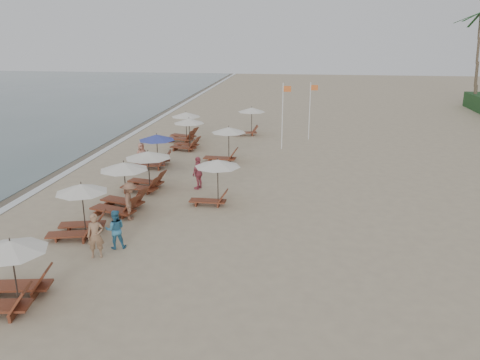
# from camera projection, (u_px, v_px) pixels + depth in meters

# --- Properties ---
(ground) EXTENTS (160.00, 160.00, 0.00)m
(ground) POSITION_uv_depth(u_px,v_px,m) (226.00, 251.00, 18.80)
(ground) COLOR tan
(ground) RESTS_ON ground
(wet_sand_band) EXTENTS (3.20, 140.00, 0.01)m
(wet_sand_band) POSITION_uv_depth(u_px,v_px,m) (52.00, 169.00, 29.87)
(wet_sand_band) COLOR #6B5E4C
(wet_sand_band) RESTS_ON ground
(foam_line) EXTENTS (0.50, 140.00, 0.02)m
(foam_line) POSITION_uv_depth(u_px,v_px,m) (72.00, 170.00, 29.70)
(foam_line) COLOR white
(foam_line) RESTS_ON ground
(lounger_station_0) EXTENTS (2.76, 2.39, 2.17)m
(lounger_station_0) POSITION_uv_depth(u_px,v_px,m) (6.00, 276.00, 14.83)
(lounger_station_0) COLOR brown
(lounger_station_0) RESTS_ON ground
(lounger_station_1) EXTENTS (2.52, 2.20, 2.24)m
(lounger_station_1) POSITION_uv_depth(u_px,v_px,m) (78.00, 211.00, 19.91)
(lounger_station_1) COLOR brown
(lounger_station_1) RESTS_ON ground
(lounger_station_2) EXTENTS (2.78, 2.63, 2.39)m
(lounger_station_2) POSITION_uv_depth(u_px,v_px,m) (120.00, 189.00, 22.60)
(lounger_station_2) COLOR brown
(lounger_station_2) RESTS_ON ground
(lounger_station_3) EXTENTS (2.71, 2.42, 2.10)m
(lounger_station_3) POSITION_uv_depth(u_px,v_px,m) (145.00, 170.00, 25.72)
(lounger_station_3) COLOR brown
(lounger_station_3) RESTS_ON ground
(lounger_station_4) EXTENTS (2.64, 2.39, 2.06)m
(lounger_station_4) POSITION_uv_depth(u_px,v_px,m) (153.00, 151.00, 30.08)
(lounger_station_4) COLOR brown
(lounger_station_4) RESTS_ON ground
(lounger_station_5) EXTENTS (2.49, 2.20, 2.23)m
(lounger_station_5) POSITION_uv_depth(u_px,v_px,m) (187.00, 133.00, 34.54)
(lounger_station_5) COLOR brown
(lounger_station_5) RESTS_ON ground
(lounger_station_6) EXTENTS (2.70, 2.55, 2.21)m
(lounger_station_6) POSITION_uv_depth(u_px,v_px,m) (183.00, 127.00, 37.25)
(lounger_station_6) COLOR brown
(lounger_station_6) RESTS_ON ground
(inland_station_0) EXTENTS (2.52, 2.24, 2.22)m
(inland_station_0) POSITION_uv_depth(u_px,v_px,m) (214.00, 175.00, 23.41)
(inland_station_0) COLOR brown
(inland_station_0) RESTS_ON ground
(inland_station_1) EXTENTS (2.79, 2.24, 2.22)m
(inland_station_1) POSITION_uv_depth(u_px,v_px,m) (224.00, 142.00, 31.22)
(inland_station_1) COLOR brown
(inland_station_1) RESTS_ON ground
(inland_station_2) EXTENTS (2.63, 2.24, 2.22)m
(inland_station_2) POSITION_uv_depth(u_px,v_px,m) (249.00, 118.00, 39.16)
(inland_station_2) COLOR brown
(inland_station_2) RESTS_ON ground
(beachgoer_near) EXTENTS (0.72, 0.59, 1.71)m
(beachgoer_near) POSITION_uv_depth(u_px,v_px,m) (96.00, 236.00, 18.04)
(beachgoer_near) COLOR #A07757
(beachgoer_near) RESTS_ON ground
(beachgoer_mid_a) EXTENTS (0.92, 0.82, 1.56)m
(beachgoer_mid_a) POSITION_uv_depth(u_px,v_px,m) (115.00, 229.00, 18.81)
(beachgoer_mid_a) COLOR teal
(beachgoer_mid_a) RESTS_ON ground
(beachgoer_mid_b) EXTENTS (0.90, 1.25, 1.74)m
(beachgoer_mid_b) POSITION_uv_depth(u_px,v_px,m) (130.00, 201.00, 21.66)
(beachgoer_mid_b) COLOR #8C5F47
(beachgoer_mid_b) RESTS_ON ground
(beachgoer_far_a) EXTENTS (0.77, 1.13, 1.77)m
(beachgoer_far_a) POSITION_uv_depth(u_px,v_px,m) (198.00, 173.00, 25.91)
(beachgoer_far_a) COLOR #B14656
(beachgoer_far_a) RESTS_ON ground
(beachgoer_far_b) EXTENTS (0.91, 0.87, 1.57)m
(beachgoer_far_b) POSITION_uv_depth(u_px,v_px,m) (141.00, 155.00, 29.95)
(beachgoer_far_b) COLOR tan
(beachgoer_far_b) RESTS_ON ground
(flag_pole_near) EXTENTS (0.60, 0.08, 4.67)m
(flag_pole_near) POSITION_uv_depth(u_px,v_px,m) (283.00, 113.00, 34.22)
(flag_pole_near) COLOR silver
(flag_pole_near) RESTS_ON ground
(flag_pole_far) EXTENTS (0.60, 0.08, 4.40)m
(flag_pole_far) POSITION_uv_depth(u_px,v_px,m) (310.00, 108.00, 37.28)
(flag_pole_far) COLOR silver
(flag_pole_far) RESTS_ON ground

